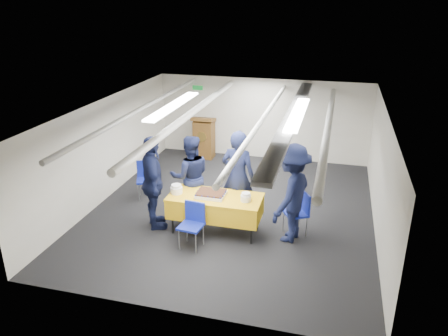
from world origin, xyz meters
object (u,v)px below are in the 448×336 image
Objects in this scene: sailor_d at (291,193)px; serving_table at (215,206)px; sailor_a at (238,177)px; sailor_b at (190,176)px; chair_left at (146,176)px; podium at (204,137)px; chair_right at (300,209)px; sheet_cake at (211,194)px; chair_near at (193,220)px; sailor_c at (153,183)px.

serving_table is at bearing -69.82° from sailor_d.
sailor_b is (-1.03, -0.02, -0.09)m from sailor_a.
chair_left is at bearing -90.43° from sailor_d.
podium reaches higher than chair_right.
chair_near is (-0.17, -0.61, -0.29)m from sheet_cake.
sailor_b is at bearing -77.31° from podium.
serving_table is at bearing -69.84° from podium.
serving_table is 2.11× the size of chair_right.
sailor_b reaches higher than podium.
sailor_c is at bearing 153.57° from chair_near.
podium is at bearing -53.42° from sailor_a.
chair_near is at bearing -75.24° from podium.
sailor_c is (-1.16, -0.12, 0.15)m from sheet_cake.
sailor_c reaches higher than chair_near.
podium is 0.64× the size of sailor_a.
sailor_d is at bearing 22.58° from chair_near.
sheet_cake is 1.55m from sailor_d.
podium is at bearing 130.00° from chair_right.
sheet_cake is 0.29× the size of sailor_a.
sailor_a is at bearing -96.80° from sailor_d.
sailor_b is (-2.33, 0.22, 0.36)m from chair_right.
serving_table is 0.79m from sailor_a.
podium reaches higher than chair_left.
sailor_d is (3.47, -1.07, 0.43)m from chair_left.
chair_left is at bearing 167.45° from chair_right.
sailor_c is (0.25, -4.20, 0.35)m from podium.
chair_near is 1.91m from sailor_d.
chair_right is at bearing -12.55° from chair_left.
sailor_b is at bearing 174.58° from chair_right.
sailor_a is (0.40, 0.60, 0.16)m from sheet_cake.
sheet_cake is 1.17m from sailor_c.
sailor_b is at bearing 141.08° from serving_table.
chair_near reaches higher than sheet_cake.
sailor_d reaches higher than serving_table.
sheet_cake is 0.65× the size of chair_near.
sheet_cake is at bearing 64.94° from sailor_a.
chair_right is (1.63, 0.35, -0.03)m from serving_table.
chair_right is at bearing 12.07° from serving_table.
sailor_b is 2.22m from sailor_d.
chair_right is 0.44× the size of sailor_a.
sailor_c is at bearing -170.43° from chair_right.
sheet_cake is 0.29× the size of sailor_c.
sailor_b is 0.92× the size of sailor_d.
sailor_d is at bearing -17.10° from chair_left.
podium is (-1.41, 4.07, -0.20)m from sheet_cake.
sailor_a is (2.33, -0.57, 0.45)m from chair_left.
chair_right is (1.88, 0.97, 0.00)m from chair_near.
chair_near is at bearing -105.92° from sheet_cake.
podium is at bearing 109.08° from sheet_cake.
podium is 0.70× the size of sailor_b.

